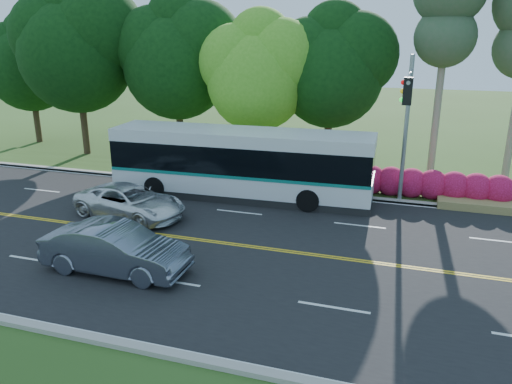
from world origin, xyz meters
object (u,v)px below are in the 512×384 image
(sedan, at_px, (115,249))
(suv, at_px, (130,202))
(transit_bus, at_px, (241,164))
(traffic_signal, at_px, (407,113))

(sedan, relative_size, suv, 0.99)
(suv, bearing_deg, transit_bus, -30.79)
(sedan, bearing_deg, suv, 26.20)
(traffic_signal, relative_size, suv, 1.36)
(traffic_signal, xyz_separation_m, transit_bus, (-7.67, 0.31, -2.98))
(traffic_signal, distance_m, transit_bus, 8.23)
(sedan, bearing_deg, transit_bus, -8.43)
(transit_bus, xyz_separation_m, suv, (-3.76, -4.24, -0.95))
(traffic_signal, height_order, transit_bus, traffic_signal)
(transit_bus, distance_m, sedan, 9.24)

